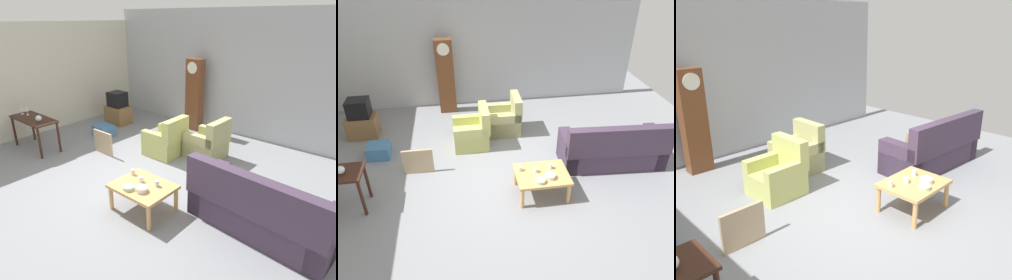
# 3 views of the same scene
# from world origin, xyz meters

# --- Properties ---
(ground_plane) EXTENTS (10.40, 10.40, 0.00)m
(ground_plane) POSITION_xyz_m (0.00, 0.00, 0.00)
(ground_plane) COLOR gray
(garage_door_wall) EXTENTS (8.40, 0.16, 3.20)m
(garage_door_wall) POSITION_xyz_m (0.00, 3.60, 1.60)
(garage_door_wall) COLOR #ADAFB5
(garage_door_wall) RESTS_ON ground_plane
(pegboard_wall_left) EXTENTS (0.12, 6.40, 2.88)m
(pegboard_wall_left) POSITION_xyz_m (-4.20, 0.40, 1.44)
(pegboard_wall_left) COLOR beige
(pegboard_wall_left) RESTS_ON ground_plane
(couch_floral) EXTENTS (2.15, 1.02, 1.04)m
(couch_floral) POSITION_xyz_m (2.25, 0.06, 0.35)
(couch_floral) COLOR #423347
(couch_floral) RESTS_ON ground_plane
(armchair_olive_near) EXTENTS (0.80, 0.78, 0.92)m
(armchair_olive_near) POSITION_xyz_m (-0.54, 1.28, 0.31)
(armchair_olive_near) COLOR #B7BC66
(armchair_olive_near) RESTS_ON ground_plane
(armchair_olive_far) EXTENTS (0.80, 0.77, 0.92)m
(armchair_olive_far) POSITION_xyz_m (0.27, 1.78, 0.31)
(armchair_olive_far) COLOR tan
(armchair_olive_far) RESTS_ON ground_plane
(coffee_table_wood) EXTENTS (0.96, 0.76, 0.46)m
(coffee_table_wood) POSITION_xyz_m (0.58, -0.62, 0.39)
(coffee_table_wood) COLOR tan
(coffee_table_wood) RESTS_ON ground_plane
(console_table_dark) EXTENTS (1.30, 0.56, 0.77)m
(console_table_dark) POSITION_xyz_m (-3.16, -0.45, 0.66)
(console_table_dark) COLOR #381E14
(console_table_dark) RESTS_ON ground_plane
(grandfather_clock) EXTENTS (0.44, 0.30, 1.96)m
(grandfather_clock) POSITION_xyz_m (-1.07, 3.12, 0.98)
(grandfather_clock) COLOR brown
(grandfather_clock) RESTS_ON ground_plane
(tv_stand_cabinet) EXTENTS (0.68, 0.52, 0.53)m
(tv_stand_cabinet) POSITION_xyz_m (-3.09, 2.08, 0.26)
(tv_stand_cabinet) COLOR brown
(tv_stand_cabinet) RESTS_ON ground_plane
(tv_crt) EXTENTS (0.48, 0.44, 0.42)m
(tv_crt) POSITION_xyz_m (-3.09, 2.08, 0.74)
(tv_crt) COLOR black
(tv_crt) RESTS_ON tv_stand_cabinet
(framed_picture_leaning) EXTENTS (0.60, 0.05, 0.54)m
(framed_picture_leaning) POSITION_xyz_m (-1.71, 0.39, 0.27)
(framed_picture_leaning) COLOR tan
(framed_picture_leaning) RESTS_ON ground_plane
(storage_box_blue) EXTENTS (0.47, 0.43, 0.29)m
(storage_box_blue) POSITION_xyz_m (-2.60, 1.12, 0.15)
(storage_box_blue) COLOR teal
(storage_box_blue) RESTS_ON ground_plane
(glass_dome_cloche) EXTENTS (0.14, 0.14, 0.14)m
(glass_dome_cloche) POSITION_xyz_m (-2.84, -0.48, 0.84)
(glass_dome_cloche) COLOR silver
(glass_dome_cloche) RESTS_ON console_table_dark
(cup_white_porcelain) EXTENTS (0.08, 0.08, 0.09)m
(cup_white_porcelain) POSITION_xyz_m (0.47, -0.56, 0.50)
(cup_white_porcelain) COLOR white
(cup_white_porcelain) RESTS_ON coffee_table_wood
(cup_blue_rimmed) EXTENTS (0.07, 0.07, 0.10)m
(cup_blue_rimmed) POSITION_xyz_m (0.77, -0.49, 0.51)
(cup_blue_rimmed) COLOR silver
(cup_blue_rimmed) RESTS_ON coffee_table_wood
(cup_cream_tall) EXTENTS (0.07, 0.07, 0.10)m
(cup_cream_tall) POSITION_xyz_m (0.20, -0.47, 0.51)
(cup_cream_tall) COLOR beige
(cup_cream_tall) RESTS_ON coffee_table_wood
(bowl_white_stacked) EXTENTS (0.19, 0.19, 0.08)m
(bowl_white_stacked) POSITION_xyz_m (0.69, -0.76, 0.50)
(bowl_white_stacked) COLOR white
(bowl_white_stacked) RESTS_ON coffee_table_wood
(bowl_shallow_green) EXTENTS (0.18, 0.18, 0.06)m
(bowl_shallow_green) POSITION_xyz_m (0.49, -0.85, 0.49)
(bowl_shallow_green) COLOR #B2C69E
(bowl_shallow_green) RESTS_ON coffee_table_wood
(wine_glass_tall) EXTENTS (0.08, 0.08, 0.18)m
(wine_glass_tall) POSITION_xyz_m (-3.64, -0.47, 0.89)
(wine_glass_tall) COLOR silver
(wine_glass_tall) RESTS_ON console_table_dark
(wine_glass_mid) EXTENTS (0.07, 0.07, 0.20)m
(wine_glass_mid) POSITION_xyz_m (-3.48, -0.42, 0.91)
(wine_glass_mid) COLOR silver
(wine_glass_mid) RESTS_ON console_table_dark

